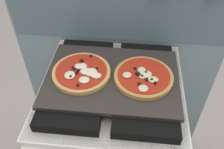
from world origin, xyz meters
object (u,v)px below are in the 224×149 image
object	(u,v)px
baking_tray	(112,78)
pizza_left	(82,72)
pizza_right	(143,77)
stove	(112,139)

from	to	relation	value
baking_tray	pizza_left	size ratio (longest dim) A/B	2.28
pizza_left	pizza_right	size ratio (longest dim) A/B	1.00
pizza_right	stove	bearing A→B (deg)	178.78
baking_tray	pizza_right	world-z (taller)	pizza_right
baking_tray	pizza_right	bearing A→B (deg)	-1.97
baking_tray	pizza_right	xyz separation A→B (m)	(0.13, -0.00, 0.02)
baking_tray	stove	bearing A→B (deg)	-90.00
stove	pizza_right	world-z (taller)	pizza_right
stove	pizza_left	bearing A→B (deg)	179.23
stove	pizza_left	distance (m)	0.49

